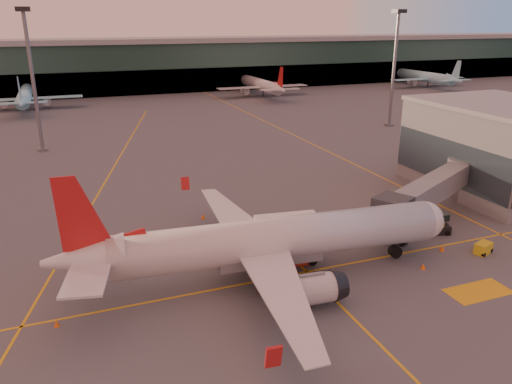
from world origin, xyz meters
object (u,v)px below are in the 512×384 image
object	(u,v)px
main_airplane	(266,242)
pushback_tug	(436,228)
catering_truck	(288,237)
gpu_cart	(483,248)

from	to	relation	value
main_airplane	pushback_tug	size ratio (longest dim) A/B	11.43
main_airplane	pushback_tug	xyz separation A→B (m)	(22.43, 2.72, -3.17)
catering_truck	gpu_cart	bearing A→B (deg)	-8.35
catering_truck	pushback_tug	bearing A→B (deg)	8.51
main_airplane	catering_truck	world-z (taller)	main_airplane
catering_truck	main_airplane	bearing A→B (deg)	-137.09
gpu_cart	catering_truck	bearing A→B (deg)	145.40
main_airplane	pushback_tug	world-z (taller)	main_airplane
main_airplane	gpu_cart	world-z (taller)	main_airplane
gpu_cart	pushback_tug	world-z (taller)	pushback_tug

